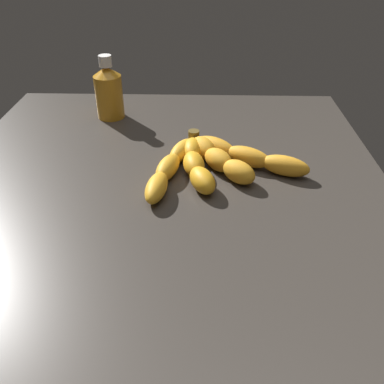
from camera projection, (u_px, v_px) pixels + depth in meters
The scene contains 3 objects.
ground_plane at pixel (158, 236), 57.78cm from camera, with size 97.48×71.67×4.86cm, color #38332D.
banana_bunch at pixel (211, 161), 67.26cm from camera, with size 20.80×26.38×3.50cm.
honey_bottle at pixel (109, 91), 83.14cm from camera, with size 5.55×5.55×12.70cm.
Camera 1 is at (44.34, 6.07, 34.95)cm, focal length 38.51 mm.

